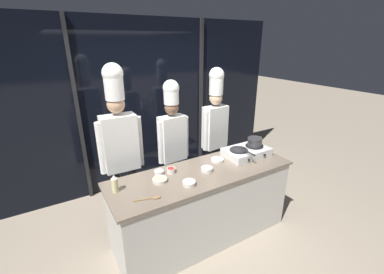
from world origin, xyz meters
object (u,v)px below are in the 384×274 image
at_px(squeeze_bottle_oil, 115,184).
at_px(prep_bowl_ginger, 160,180).
at_px(chef_head, 119,138).
at_px(serving_spoon_slotted, 153,198).
at_px(portable_stove, 246,152).
at_px(prep_bowl_noodles, 217,160).
at_px(frying_pan, 239,148).
at_px(prep_bowl_garlic, 159,172).
at_px(chef_line, 215,122).
at_px(prep_bowl_bell_pepper, 171,170).
at_px(prep_bowl_bean_sprouts, 207,169).
at_px(chef_sous, 172,135).
at_px(stock_pot, 255,142).
at_px(prep_bowl_onion, 189,183).

distance_m(squeeze_bottle_oil, prep_bowl_ginger, 0.47).
bearing_deg(chef_head, serving_spoon_slotted, 93.46).
relative_size(portable_stove, prep_bowl_noodles, 3.57).
xyz_separation_m(frying_pan, prep_bowl_ginger, (-1.13, -0.02, -0.11)).
bearing_deg(serving_spoon_slotted, prep_bowl_garlic, 58.84).
bearing_deg(serving_spoon_slotted, frying_pan, 12.05).
distance_m(prep_bowl_garlic, chef_line, 1.33).
bearing_deg(chef_head, prep_bowl_bell_pepper, 129.67).
bearing_deg(prep_bowl_bell_pepper, serving_spoon_slotted, -135.76).
bearing_deg(prep_bowl_bean_sprouts, squeeze_bottle_oil, 173.55).
distance_m(prep_bowl_bean_sprouts, prep_bowl_garlic, 0.55).
height_order(portable_stove, serving_spoon_slotted, portable_stove).
bearing_deg(portable_stove, chef_line, 91.64).
relative_size(prep_bowl_garlic, chef_line, 0.06).
bearing_deg(chef_sous, portable_stove, 133.57).
distance_m(stock_pot, chef_sous, 1.11).
relative_size(frying_pan, stock_pot, 1.85).
relative_size(squeeze_bottle_oil, prep_bowl_onion, 1.35).
distance_m(prep_bowl_garlic, chef_head, 0.65).
xyz_separation_m(stock_pot, chef_head, (-1.62, 0.62, 0.17)).
distance_m(prep_bowl_bean_sprouts, chef_line, 1.06).
xyz_separation_m(prep_bowl_garlic, chef_line, (1.18, 0.56, 0.25)).
height_order(frying_pan, stock_pot, stock_pot).
bearing_deg(prep_bowl_onion, prep_bowl_ginger, 136.49).
bearing_deg(serving_spoon_slotted, stock_pot, 10.21).
relative_size(frying_pan, squeeze_bottle_oil, 2.13).
relative_size(stock_pot, chef_head, 0.10).
bearing_deg(chef_line, stock_pot, 96.66).
height_order(prep_bowl_noodles, prep_bowl_bean_sprouts, prep_bowl_bean_sprouts).
bearing_deg(prep_bowl_noodles, prep_bowl_ginger, -174.06).
bearing_deg(prep_bowl_bean_sprouts, prep_bowl_garlic, 156.42).
distance_m(prep_bowl_bell_pepper, prep_bowl_onion, 0.34).
xyz_separation_m(prep_bowl_bell_pepper, serving_spoon_slotted, (-0.38, -0.37, -0.03)).
relative_size(prep_bowl_bell_pepper, chef_head, 0.05).
height_order(prep_bowl_ginger, chef_sous, chef_sous).
distance_m(prep_bowl_ginger, prep_bowl_garlic, 0.16).
xyz_separation_m(stock_pot, chef_sous, (-0.89, 0.66, 0.05)).
bearing_deg(chef_sous, frying_pan, 127.72).
xyz_separation_m(portable_stove, chef_line, (-0.02, 0.69, 0.22)).
relative_size(squeeze_bottle_oil, prep_bowl_bean_sprouts, 1.38).
xyz_separation_m(prep_bowl_noodles, chef_head, (-1.05, 0.56, 0.32)).
bearing_deg(prep_bowl_bean_sprouts, chef_line, 49.35).
height_order(serving_spoon_slotted, chef_head, chef_head).
xyz_separation_m(squeeze_bottle_oil, prep_bowl_noodles, (1.29, 0.04, -0.07)).
bearing_deg(prep_bowl_garlic, prep_bowl_onion, -64.84).
distance_m(prep_bowl_noodles, prep_bowl_ginger, 0.83).
relative_size(portable_stove, prep_bowl_ginger, 3.62).
xyz_separation_m(prep_bowl_onion, chef_line, (1.00, 0.94, 0.25)).
xyz_separation_m(prep_bowl_bean_sprouts, prep_bowl_ginger, (-0.57, 0.07, -0.01)).
relative_size(portable_stove, squeeze_bottle_oil, 3.07).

